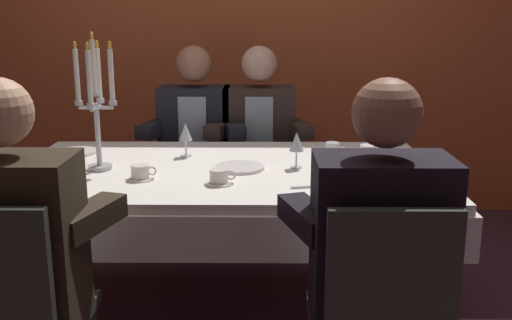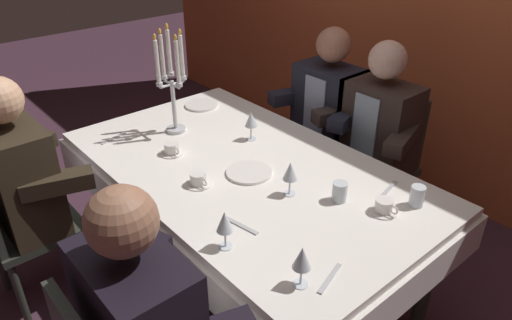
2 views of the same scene
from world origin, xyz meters
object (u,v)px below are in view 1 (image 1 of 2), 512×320
(seated_diner_1, at_px, (195,131))
(coffee_cup_1, at_px, (140,173))
(dinner_plate_0, at_px, (240,167))
(seated_diner_0, at_px, (10,239))
(dining_table, at_px, (226,192))
(wine_glass_2, at_px, (297,143))
(seated_diner_2, at_px, (259,131))
(water_tumbler_0, at_px, (375,141))
(coffee_cup_2, at_px, (368,152))
(coffee_cup_0, at_px, (219,177))
(wine_glass_0, at_px, (331,168))
(dinner_plate_1, at_px, (77,152))
(candelabra, at_px, (96,105))
(seated_diner_3, at_px, (381,241))
(water_tumbler_1, at_px, (332,152))
(wine_glass_3, at_px, (413,163))
(wine_glass_1, at_px, (185,133))

(seated_diner_1, bearing_deg, coffee_cup_1, -95.89)
(dinner_plate_0, distance_m, seated_diner_0, 1.10)
(dining_table, xyz_separation_m, wine_glass_2, (0.32, -0.01, 0.23))
(seated_diner_2, bearing_deg, dining_table, -99.68)
(water_tumbler_0, height_order, coffee_cup_2, water_tumbler_0)
(dining_table, relative_size, coffee_cup_1, 14.70)
(dining_table, xyz_separation_m, coffee_cup_0, (-0.01, -0.27, 0.15))
(wine_glass_0, relative_size, coffee_cup_2, 1.24)
(dining_table, xyz_separation_m, dinner_plate_1, (-0.76, 0.27, 0.13))
(candelabra, xyz_separation_m, seated_diner_0, (-0.06, -0.84, -0.29))
(coffee_cup_2, relative_size, seated_diner_3, 0.11)
(dining_table, relative_size, water_tumbler_1, 21.67)
(water_tumbler_0, xyz_separation_m, water_tumbler_1, (-0.24, -0.22, -0.00))
(wine_glass_0, distance_m, water_tumbler_1, 0.58)
(dinner_plate_1, xyz_separation_m, wine_glass_2, (1.09, -0.28, 0.11))
(coffee_cup_2, bearing_deg, seated_diner_1, 143.12)
(water_tumbler_1, bearing_deg, water_tumbler_0, 42.73)
(coffee_cup_1, distance_m, seated_diner_0, 0.73)
(dinner_plate_0, relative_size, water_tumbler_0, 2.35)
(wine_glass_3, distance_m, water_tumbler_1, 0.56)
(seated_diner_1, bearing_deg, seated_diner_0, -102.30)
(coffee_cup_1, height_order, seated_diner_1, seated_diner_1)
(coffee_cup_0, bearing_deg, dinner_plate_1, 144.16)
(dinner_plate_1, height_order, wine_glass_1, wine_glass_1)
(coffee_cup_2, height_order, seated_diner_1, seated_diner_1)
(wine_glass_0, bearing_deg, wine_glass_1, 133.63)
(seated_diner_3, bearing_deg, wine_glass_3, 66.81)
(dinner_plate_0, distance_m, dinner_plate_1, 0.88)
(water_tumbler_0, height_order, water_tumbler_1, water_tumbler_0)
(wine_glass_3, height_order, seated_diner_3, seated_diner_3)
(dining_table, distance_m, coffee_cup_1, 0.43)
(wine_glass_1, distance_m, coffee_cup_2, 0.89)
(dining_table, xyz_separation_m, coffee_cup_1, (-0.35, -0.21, 0.15))
(wine_glass_1, bearing_deg, coffee_cup_1, -108.56)
(water_tumbler_0, bearing_deg, coffee_cup_2, -112.20)
(water_tumbler_0, relative_size, coffee_cup_2, 0.72)
(dinner_plate_0, height_order, wine_glass_2, wine_glass_2)
(seated_diner_0, bearing_deg, dinner_plate_1, 97.05)
(water_tumbler_0, xyz_separation_m, seated_diner_2, (-0.59, 0.54, -0.05))
(dinner_plate_1, bearing_deg, wine_glass_3, -23.07)
(coffee_cup_0, bearing_deg, water_tumbler_1, 37.79)
(dining_table, relative_size, seated_diner_2, 1.56)
(candelabra, height_order, water_tumbler_1, candelabra)
(coffee_cup_1, xyz_separation_m, seated_diner_1, (0.11, 1.09, -0.03))
(wine_glass_3, distance_m, coffee_cup_1, 1.12)
(dinner_plate_0, xyz_separation_m, wine_glass_0, (0.36, -0.42, 0.11))
(dinner_plate_0, xyz_separation_m, wine_glass_1, (-0.27, 0.24, 0.11))
(dinner_plate_1, bearing_deg, wine_glass_2, -14.47)
(seated_diner_1, bearing_deg, wine_glass_1, -87.62)
(water_tumbler_1, relative_size, coffee_cup_2, 0.68)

